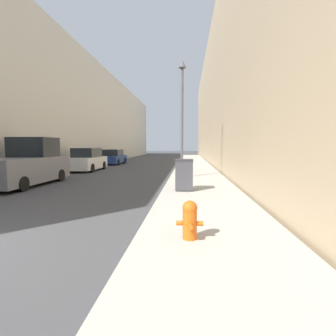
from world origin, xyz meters
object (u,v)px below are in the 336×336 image
object	(u,v)px
fire_hydrant	(190,219)
lamppost	(182,107)
parked_sedan_far	(113,157)
parked_sedan_near	(87,160)
trash_bin	(184,174)
pickup_truck	(26,165)

from	to	relation	value
fire_hydrant	lamppost	world-z (taller)	lamppost
parked_sedan_far	parked_sedan_near	bearing A→B (deg)	-89.42
lamppost	trash_bin	bearing A→B (deg)	-87.41
trash_bin	parked_sedan_near	world-z (taller)	parked_sedan_near
fire_hydrant	trash_bin	bearing A→B (deg)	92.00
fire_hydrant	trash_bin	world-z (taller)	trash_bin
lamppost	pickup_truck	size ratio (longest dim) A/B	1.23
lamppost	parked_sedan_near	distance (m)	9.49
trash_bin	parked_sedan_far	size ratio (longest dim) A/B	0.27
fire_hydrant	lamppost	bearing A→B (deg)	92.26
fire_hydrant	parked_sedan_near	size ratio (longest dim) A/B	0.17
trash_bin	parked_sedan_far	world-z (taller)	parked_sedan_far
trash_bin	pickup_truck	distance (m)	7.89
pickup_truck	parked_sedan_near	bearing A→B (deg)	89.50
lamppost	parked_sedan_far	xyz separation A→B (m)	(-7.49, 12.23, -3.34)
fire_hydrant	trash_bin	xyz separation A→B (m)	(-0.19, 5.42, 0.25)
fire_hydrant	parked_sedan_near	world-z (taller)	parked_sedan_near
pickup_truck	parked_sedan_near	xyz separation A→B (m)	(0.07, 7.50, -0.17)
trash_bin	parked_sedan_far	distance (m)	18.28
trash_bin	lamppost	distance (m)	5.45
pickup_truck	trash_bin	bearing A→B (deg)	-13.27
parked_sedan_near	parked_sedan_far	distance (m)	7.27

